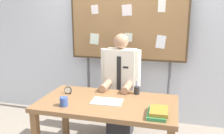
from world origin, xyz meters
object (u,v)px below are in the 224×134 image
at_px(person, 120,90).
at_px(desk, 107,109).
at_px(book_stack, 158,112).
at_px(coffee_mug, 64,102).
at_px(bulletin_board, 127,26).
at_px(pen_holder, 137,90).
at_px(desk_clock, 68,91).
at_px(open_notebook, 107,101).

bearing_deg(person, desk, -90.00).
xyz_separation_m(book_stack, coffee_mug, (-0.98, -0.02, 0.02)).
height_order(bulletin_board, coffee_mug, bulletin_board).
bearing_deg(pen_holder, bulletin_board, 110.40).
xyz_separation_m(desk, bulletin_board, (0.00, 1.07, 0.86)).
bearing_deg(book_stack, desk_clock, 162.58).
relative_size(desk, desk_clock, 16.88).
bearing_deg(open_notebook, desk, 84.08).
bearing_deg(desk, bulletin_board, 90.00).
distance_m(desk, coffee_mug, 0.50).
distance_m(book_stack, coffee_mug, 0.98).
bearing_deg(pen_holder, person, 130.40).
relative_size(desk, pen_holder, 9.59).
xyz_separation_m(open_notebook, pen_holder, (0.28, 0.35, 0.04)).
distance_m(desk, book_stack, 0.63).
bearing_deg(pen_holder, desk, -130.37).
bearing_deg(person, desk_clock, -135.12).
relative_size(desk, bulletin_board, 0.74).
xyz_separation_m(desk, coffee_mug, (-0.41, -0.25, 0.14)).
height_order(person, book_stack, person).
distance_m(bulletin_board, pen_holder, 1.07).
height_order(bulletin_board, desk_clock, bulletin_board).
distance_m(person, coffee_mug, 0.99).
bearing_deg(open_notebook, pen_holder, 51.10).
bearing_deg(desk, book_stack, -21.78).
bearing_deg(desk_clock, book_stack, -17.42).
relative_size(open_notebook, pen_holder, 2.11).
distance_m(desk_clock, coffee_mug, 0.38).
distance_m(bulletin_board, open_notebook, 1.33).
relative_size(bulletin_board, book_stack, 6.86).
bearing_deg(person, pen_holder, -49.60).
distance_m(desk, pen_holder, 0.45).
bearing_deg(pen_holder, coffee_mug, -140.27).
bearing_deg(coffee_mug, person, 65.38).
bearing_deg(coffee_mug, bulletin_board, 72.65).
bearing_deg(open_notebook, book_stack, -19.97).
xyz_separation_m(book_stack, desk_clock, (-1.10, 0.35, 0.01)).
distance_m(desk_clock, pen_holder, 0.84).
height_order(book_stack, desk_clock, desk_clock).
height_order(person, bulletin_board, bulletin_board).
relative_size(person, coffee_mug, 15.03).
relative_size(person, pen_holder, 9.04).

